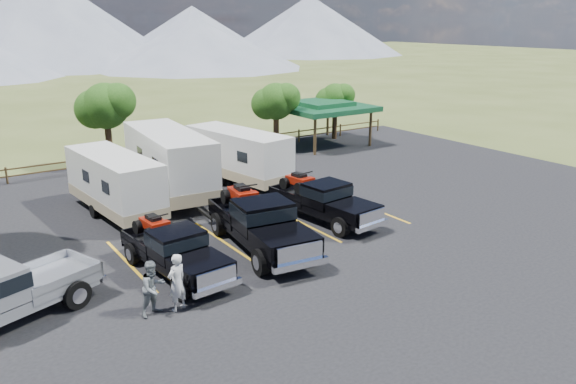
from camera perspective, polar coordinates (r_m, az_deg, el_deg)
ground at (r=21.33m, az=3.43°, el=-7.44°), size 320.00×320.00×0.00m
asphalt_lot at (r=23.57m, az=-1.02°, el=-4.90°), size 44.00×34.00×0.04m
stall_lines at (r=24.35m, az=-2.31°, el=-4.11°), size 12.12×5.50×0.01m
tree_ne_a at (r=38.87m, az=-1.27°, el=9.17°), size 3.11×2.92×4.76m
tree_ne_b at (r=43.21m, az=4.79°, el=9.45°), size 2.77×2.59×4.27m
tree_north at (r=36.08m, az=-18.09°, el=8.29°), size 3.46×3.24×5.25m
rail_fence at (r=37.49m, az=-11.51°, el=4.06°), size 36.12×0.12×1.00m
pavilion at (r=41.26m, az=3.50°, el=8.63°), size 6.20×6.20×3.22m
rig_left at (r=20.65m, az=-11.49°, el=-5.74°), size 2.40×5.83×1.90m
rig_center at (r=22.42m, az=-2.86°, el=-3.05°), size 3.05×7.02×2.27m
rig_right at (r=25.61m, az=3.53°, el=-0.77°), size 2.62×6.16×2.00m
trailer_left at (r=27.28m, az=-17.19°, el=0.80°), size 2.73×8.33×2.88m
trailer_center at (r=29.41m, az=-11.97°, el=2.91°), size 3.22×9.86×3.41m
trailer_right at (r=31.35m, az=-5.09°, el=3.66°), size 3.34×8.58×2.97m
person_a at (r=18.11m, az=-11.22°, el=-8.99°), size 0.80×0.66×1.90m
person_b at (r=18.04m, az=-13.54°, el=-9.46°), size 1.02×0.89×1.79m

